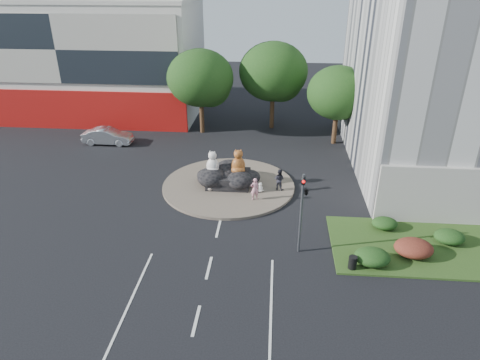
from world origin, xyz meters
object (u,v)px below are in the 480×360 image
object	(u,v)px
cat_white	(213,162)
parked_car	(108,136)
pedestrian_dark	(279,179)
kitten_calico	(210,185)
pedestrian_pink	(255,189)
kitten_white	(260,187)
litter_bin	(353,262)
cat_tabby	(238,161)

from	to	relation	value
cat_white	parked_car	xyz separation A→B (m)	(-11.21, 8.05, -1.25)
pedestrian_dark	kitten_calico	bearing A→B (deg)	30.49
cat_white	pedestrian_pink	world-z (taller)	cat_white
kitten_white	pedestrian_pink	size ratio (longest dim) A/B	0.46
kitten_calico	cat_white	bearing A→B (deg)	86.06
kitten_calico	pedestrian_pink	distance (m)	3.56
kitten_calico	litter_bin	xyz separation A→B (m)	(9.10, -8.42, -0.15)
pedestrian_pink	litter_bin	bearing A→B (deg)	108.33
cat_white	parked_car	size ratio (longest dim) A/B	0.40
cat_white	kitten_white	bearing A→B (deg)	-4.20
kitten_calico	kitten_white	distance (m)	3.69
kitten_white	parked_car	world-z (taller)	parked_car
pedestrian_dark	cat_white	bearing A→B (deg)	19.04
pedestrian_pink	litter_bin	size ratio (longest dim) A/B	2.22
kitten_white	pedestrian_pink	world-z (taller)	pedestrian_pink
cat_white	pedestrian_dark	distance (m)	5.11
litter_bin	cat_white	bearing A→B (deg)	133.77
litter_bin	pedestrian_dark	bearing A→B (deg)	114.23
cat_white	litter_bin	world-z (taller)	cat_white
cat_tabby	pedestrian_dark	xyz separation A→B (m)	(3.08, -0.63, -1.08)
kitten_white	pedestrian_dark	size ratio (longest dim) A/B	0.47
cat_tabby	kitten_calico	xyz separation A→B (m)	(-1.98, -1.19, -1.44)
parked_car	litter_bin	xyz separation A→B (m)	(20.24, -17.47, -0.27)
cat_white	pedestrian_dark	world-z (taller)	cat_white
cat_white	parked_car	distance (m)	13.86
pedestrian_pink	pedestrian_dark	size ratio (longest dim) A/B	1.03
litter_bin	kitten_calico	bearing A→B (deg)	137.23
cat_white	parked_car	world-z (taller)	cat_white
pedestrian_dark	cat_tabby	bearing A→B (deg)	12.61
pedestrian_pink	cat_tabby	bearing A→B (deg)	-79.73
kitten_white	pedestrian_dark	bearing A→B (deg)	-18.89
cat_white	kitten_calico	distance (m)	1.70
pedestrian_dark	litter_bin	world-z (taller)	pedestrian_dark
kitten_white	parked_car	xyz separation A→B (m)	(-14.83, 9.01, 0.19)
parked_car	pedestrian_pink	bearing A→B (deg)	-124.46
kitten_calico	litter_bin	bearing A→B (deg)	-42.52
pedestrian_pink	cat_white	bearing A→B (deg)	-53.39
parked_car	kitten_calico	bearing A→B (deg)	-128.41
kitten_calico	pedestrian_dark	distance (m)	5.10
cat_white	cat_tabby	size ratio (longest dim) A/B	0.93
kitten_calico	pedestrian_pink	world-z (taller)	pedestrian_pink
cat_white	kitten_calico	bearing A→B (deg)	-83.51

